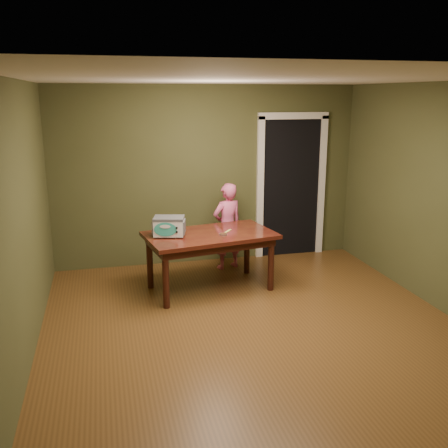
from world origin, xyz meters
name	(u,v)px	position (x,y,z in m)	size (l,w,h in m)	color
floor	(258,333)	(0.00, 0.00, 0.00)	(5.00, 5.00, 0.00)	brown
room_shell	(261,173)	(0.00, 0.00, 1.71)	(4.52, 5.02, 2.61)	#434726
doorway	(284,185)	(1.30, 2.78, 1.06)	(1.10, 0.66, 2.25)	black
dining_table	(210,241)	(-0.23, 1.34, 0.65)	(1.73, 1.16, 0.75)	#350E0C
toy_oven	(169,226)	(-0.74, 1.33, 0.88)	(0.44, 0.35, 0.24)	#4C4F54
baking_pan	(223,234)	(-0.08, 1.21, 0.76)	(0.10, 0.10, 0.02)	silver
spatula	(228,231)	(0.02, 1.37, 0.75)	(0.18, 0.03, 0.01)	#EBE966
child	(227,226)	(0.19, 2.08, 0.62)	(0.46, 0.30, 1.25)	#E15C8E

